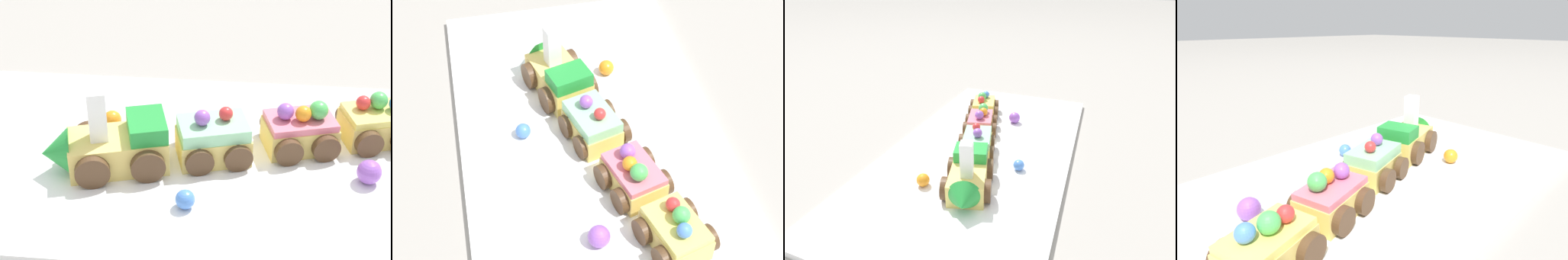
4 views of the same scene
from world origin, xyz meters
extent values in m
plane|color=gray|center=(0.00, 0.00, 0.00)|extent=(10.00, 10.00, 0.00)
cube|color=white|center=(0.00, 0.00, 0.01)|extent=(0.68, 0.36, 0.01)
cube|color=#EACC66|center=(0.13, 0.03, 0.03)|extent=(0.12, 0.09, 0.04)
cube|color=green|center=(0.10, 0.02, 0.06)|extent=(0.05, 0.06, 0.02)
cone|color=green|center=(0.19, 0.04, 0.04)|extent=(0.04, 0.06, 0.05)
cube|color=white|center=(0.15, 0.03, 0.06)|extent=(0.02, 0.02, 0.02)
cube|color=white|center=(0.15, 0.03, 0.08)|extent=(0.02, 0.02, 0.02)
cube|color=white|center=(0.15, 0.03, 0.10)|extent=(0.02, 0.02, 0.02)
cylinder|color=#4C331E|center=(0.17, 0.00, 0.03)|extent=(0.04, 0.02, 0.04)
cylinder|color=#4C331E|center=(0.15, 0.07, 0.03)|extent=(0.04, 0.02, 0.04)
cylinder|color=#4C331E|center=(0.11, -0.02, 0.03)|extent=(0.04, 0.02, 0.04)
cylinder|color=#4C331E|center=(0.09, 0.05, 0.03)|extent=(0.04, 0.02, 0.04)
cube|color=#EACC66|center=(0.02, 0.00, 0.03)|extent=(0.09, 0.07, 0.03)
cube|color=#93DBA3|center=(0.02, 0.00, 0.05)|extent=(0.09, 0.07, 0.02)
sphere|color=red|center=(0.01, -0.01, 0.07)|extent=(0.02, 0.02, 0.02)
sphere|color=#9956C6|center=(0.04, 0.01, 0.07)|extent=(0.02, 0.02, 0.02)
cylinder|color=#4C331E|center=(0.05, -0.03, 0.03)|extent=(0.03, 0.02, 0.03)
cylinder|color=#4C331E|center=(0.04, 0.03, 0.03)|extent=(0.03, 0.02, 0.03)
cylinder|color=#4C331E|center=(0.01, -0.04, 0.03)|extent=(0.03, 0.02, 0.03)
cylinder|color=#4C331E|center=(-0.01, 0.02, 0.03)|extent=(0.03, 0.02, 0.03)
cube|color=#EACC66|center=(-0.07, -0.03, 0.03)|extent=(0.09, 0.07, 0.03)
cube|color=#E57084|center=(-0.07, -0.03, 0.05)|extent=(0.09, 0.07, 0.01)
sphere|color=#4CBC56|center=(-0.09, -0.03, 0.06)|extent=(0.03, 0.03, 0.02)
sphere|color=orange|center=(-0.08, -0.02, 0.06)|extent=(0.02, 0.02, 0.02)
sphere|color=#9956C6|center=(-0.06, -0.03, 0.06)|extent=(0.02, 0.02, 0.02)
cylinder|color=#4C331E|center=(-0.04, -0.06, 0.03)|extent=(0.03, 0.02, 0.03)
cylinder|color=#4C331E|center=(-0.06, 0.01, 0.03)|extent=(0.03, 0.02, 0.03)
cylinder|color=#4C331E|center=(-0.09, -0.07, 0.03)|extent=(0.03, 0.02, 0.03)
cylinder|color=#4C331E|center=(-0.10, -0.01, 0.03)|extent=(0.03, 0.02, 0.03)
cube|color=#EACC66|center=(-0.17, -0.06, 0.03)|extent=(0.09, 0.07, 0.03)
cube|color=#EFE066|center=(-0.17, -0.06, 0.05)|extent=(0.09, 0.07, 0.01)
sphere|color=#4CBC56|center=(-0.16, -0.06, 0.06)|extent=(0.03, 0.03, 0.02)
sphere|color=red|center=(-0.15, -0.06, 0.06)|extent=(0.02, 0.02, 0.02)
cylinder|color=#4C331E|center=(-0.14, -0.08, 0.03)|extent=(0.03, 0.02, 0.03)
cylinder|color=#4C331E|center=(-0.15, -0.02, 0.03)|extent=(0.03, 0.02, 0.03)
cylinder|color=#4C331E|center=(-0.18, -0.09, 0.03)|extent=(0.03, 0.02, 0.03)
sphere|color=#4C84E0|center=(0.05, 0.09, 0.02)|extent=(0.02, 0.02, 0.02)
sphere|color=#9956C6|center=(-0.15, 0.03, 0.03)|extent=(0.03, 0.03, 0.03)
sphere|color=orange|center=(0.15, -0.05, 0.02)|extent=(0.02, 0.02, 0.02)
camera|label=1|loc=(-0.02, 0.61, 0.45)|focal=60.00mm
camera|label=2|loc=(-0.58, 0.14, 0.65)|focal=60.00mm
camera|label=3|loc=(0.51, 0.19, 0.34)|focal=28.00mm
camera|label=4|loc=(-0.26, -0.28, 0.23)|focal=28.00mm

